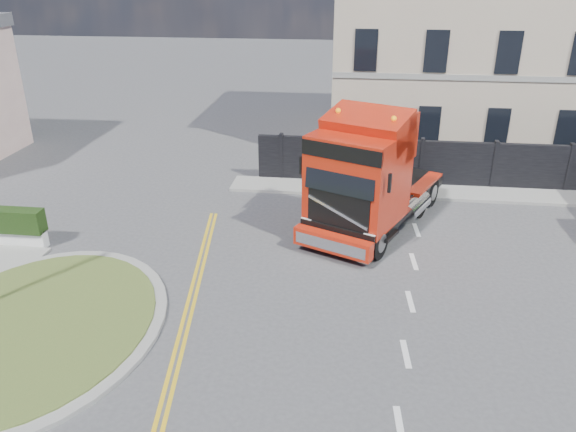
# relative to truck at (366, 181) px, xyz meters

# --- Properties ---
(ground) EXTENTS (120.00, 120.00, 0.00)m
(ground) POSITION_rel_truck_xyz_m (-1.62, -4.02, -1.94)
(ground) COLOR #424244
(ground) RESTS_ON ground
(traffic_island) EXTENTS (6.80, 6.80, 0.17)m
(traffic_island) POSITION_rel_truck_xyz_m (-8.62, -7.02, -1.86)
(traffic_island) COLOR gray
(traffic_island) RESTS_ON ground
(hoarding_fence) EXTENTS (18.80, 0.25, 2.00)m
(hoarding_fence) POSITION_rel_truck_xyz_m (4.93, 4.98, -0.94)
(hoarding_fence) COLOR black
(hoarding_fence) RESTS_ON ground
(georgian_building) EXTENTS (12.30, 10.30, 12.80)m
(georgian_building) POSITION_rel_truck_xyz_m (4.38, 12.48, 3.83)
(georgian_building) COLOR #B2A58E
(georgian_building) RESTS_ON ground
(pavement_far) EXTENTS (20.00, 1.60, 0.12)m
(pavement_far) POSITION_rel_truck_xyz_m (4.38, 4.08, -1.88)
(pavement_far) COLOR gray
(pavement_far) RESTS_ON ground
(truck) EXTENTS (5.46, 7.69, 4.33)m
(truck) POSITION_rel_truck_xyz_m (0.00, 0.00, 0.00)
(truck) COLOR black
(truck) RESTS_ON ground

